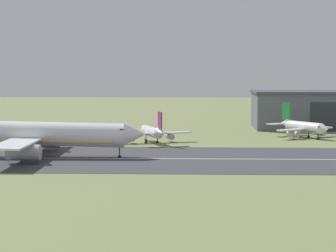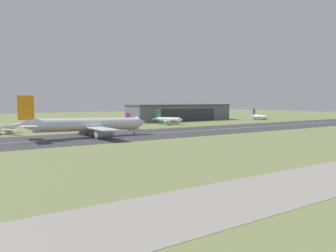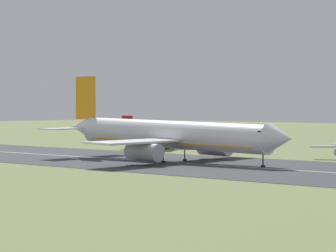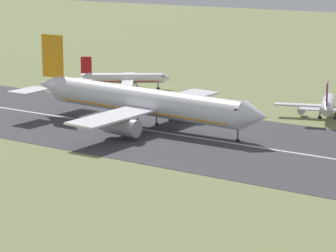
# 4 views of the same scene
# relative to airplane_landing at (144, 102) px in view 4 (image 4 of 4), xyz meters

# --- Properties ---
(runway_strip) EXTENTS (516.89, 44.16, 0.06)m
(runway_strip) POSITION_rel_airplane_landing_xyz_m (36.80, -1.84, -5.38)
(runway_strip) COLOR #3D3D42
(runway_strip) RESTS_ON ground_plane
(runway_centreline) EXTENTS (465.20, 0.70, 0.01)m
(runway_centreline) POSITION_rel_airplane_landing_xyz_m (36.80, -1.84, -5.35)
(runway_centreline) COLOR silver
(runway_centreline) RESTS_ON runway_strip
(airplane_landing) EXTENTS (58.47, 45.37, 18.01)m
(airplane_landing) POSITION_rel_airplane_landing_xyz_m (0.00, 0.00, 0.00)
(airplane_landing) COLOR white
(airplane_landing) RESTS_ON ground_plane
(airplane_parked_centre) EXTENTS (23.74, 22.28, 8.76)m
(airplane_parked_centre) POSITION_rel_airplane_landing_xyz_m (-31.86, 35.26, -2.55)
(airplane_parked_centre) COLOR white
(airplane_parked_centre) RESTS_ON ground_plane
(airplane_parked_far_east) EXTENTS (22.69, 19.89, 9.26)m
(airplane_parked_far_east) POSITION_rel_airplane_landing_xyz_m (28.21, 29.95, -2.35)
(airplane_parked_far_east) COLOR silver
(airplane_parked_far_east) RESTS_ON ground_plane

